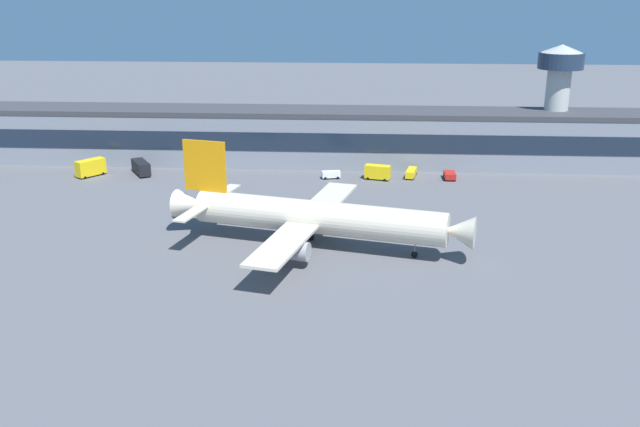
% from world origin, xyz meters
% --- Properties ---
extents(ground_plane, '(600.00, 600.00, 0.00)m').
position_xyz_m(ground_plane, '(0.00, 0.00, 0.00)').
color(ground_plane, '#56565B').
extents(terminal_building, '(191.70, 14.60, 14.37)m').
position_xyz_m(terminal_building, '(0.00, 58.58, 7.21)').
color(terminal_building, gray).
rests_on(terminal_building, ground_plane).
extents(airliner, '(55.46, 47.36, 18.11)m').
position_xyz_m(airliner, '(5.84, -1.94, 5.59)').
color(airliner, beige).
rests_on(airliner, ground_plane).
extents(control_tower, '(11.29, 11.29, 30.79)m').
position_xyz_m(control_tower, '(63.60, 61.47, 19.26)').
color(control_tower, '#B7B7B2').
rests_on(control_tower, ground_plane).
extents(follow_me_car, '(4.70, 2.77, 1.85)m').
position_xyz_m(follow_me_car, '(6.66, 43.83, 1.09)').
color(follow_me_car, white).
rests_on(follow_me_car, ground_plane).
extents(stair_truck, '(6.42, 3.88, 3.55)m').
position_xyz_m(stair_truck, '(17.92, 43.68, 1.98)').
color(stair_truck, yellow).
rests_on(stair_truck, ground_plane).
extents(pushback_tractor, '(2.66, 4.81, 1.75)m').
position_xyz_m(pushback_tractor, '(35.54, 45.23, 1.05)').
color(pushback_tractor, red).
rests_on(pushback_tractor, ground_plane).
extents(fuel_truck, '(6.78, 8.62, 3.35)m').
position_xyz_m(fuel_truck, '(-40.50, 44.64, 1.88)').
color(fuel_truck, black).
rests_on(fuel_truck, ground_plane).
extents(belt_loader, '(3.25, 6.67, 1.95)m').
position_xyz_m(belt_loader, '(26.35, 46.57, 1.15)').
color(belt_loader, yellow).
rests_on(belt_loader, ground_plane).
extents(catering_truck, '(6.37, 7.34, 4.15)m').
position_xyz_m(catering_truck, '(-52.55, 42.31, 2.29)').
color(catering_truck, yellow).
rests_on(catering_truck, ground_plane).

